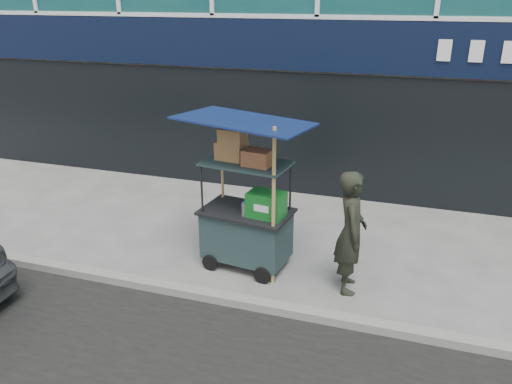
% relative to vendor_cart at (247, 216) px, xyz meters
% --- Properties ---
extents(ground, '(80.00, 80.00, 0.00)m').
position_rel_vendor_cart_xyz_m(ground, '(0.30, -0.82, -0.81)').
color(ground, '#5F5F5B').
rests_on(ground, ground).
extents(curb, '(80.00, 0.18, 0.12)m').
position_rel_vendor_cart_xyz_m(curb, '(0.30, -1.02, -0.75)').
color(curb, gray).
rests_on(curb, ground).
extents(vendor_cart, '(1.84, 1.41, 2.30)m').
position_rel_vendor_cart_xyz_m(vendor_cart, '(0.00, 0.00, 0.00)').
color(vendor_cart, '#19292A').
rests_on(vendor_cart, ground).
extents(vendor_man, '(0.52, 0.69, 1.71)m').
position_rel_vendor_cart_xyz_m(vendor_man, '(1.50, -0.17, 0.05)').
color(vendor_man, black).
rests_on(vendor_man, ground).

